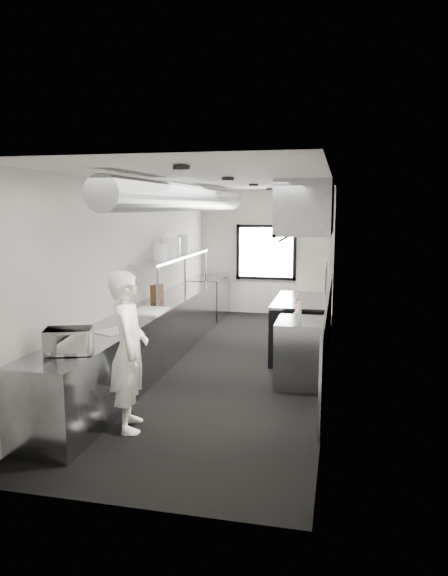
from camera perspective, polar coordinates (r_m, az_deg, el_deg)
The scene contains 35 objects.
floor at distance 8.19m, azimuth 0.53°, elevation -8.29°, with size 3.00×8.00×0.01m, color black.
ceiling at distance 7.83m, azimuth 0.56°, elevation 11.69°, with size 3.00×8.00×0.01m, color beige.
wall_back at distance 11.80m, azimuth 4.63°, elevation 3.92°, with size 3.00×0.02×2.80m, color beige.
wall_front at distance 4.13m, azimuth -11.27°, elevation -5.58°, with size 3.00×0.02×2.80m, color beige.
wall_left at distance 8.33m, azimuth -9.61°, elevation 1.74°, with size 0.02×8.00×2.80m, color beige.
wall_right at distance 7.71m, azimuth 11.50°, elevation 1.13°, with size 0.02×8.00×2.80m, color beige.
wall_cladding at distance 8.16m, azimuth 11.23°, elevation -4.51°, with size 0.03×5.50×1.10m, color gray.
hvac_duct at distance 8.38m, azimuth -3.62°, elevation 9.78°, with size 0.40×0.40×6.40m, color #92949A.
service_window at distance 11.77m, azimuth 4.61°, elevation 3.90°, with size 1.36×0.05×1.25m.
exhaust_hood at distance 8.36m, azimuth 9.03°, elevation 8.59°, with size 0.81×2.20×0.88m.
prep_counter at distance 7.92m, azimuth -8.44°, elevation -5.60°, with size 0.70×6.00×0.90m, color gray.
pass_shelf at distance 9.14m, azimuth -5.46°, elevation 3.31°, with size 0.45×3.00×0.68m.
range at distance 8.59m, azimuth 8.33°, elevation -4.31°, with size 0.88×1.60×0.94m.
bottle_station at distance 7.24m, azimuth 8.35°, elevation -6.99°, with size 0.65×0.80×0.90m, color gray.
far_work_table at distance 11.37m, azimuth -1.74°, elevation -1.08°, with size 0.70×1.20×0.90m, color gray.
notice_sheet_a at distance 6.50m, azimuth 11.05°, elevation 1.49°, with size 0.02×0.28×0.38m, color beige.
notice_sheet_b at distance 6.16m, azimuth 10.94°, elevation 0.62°, with size 0.02×0.28×0.38m, color beige.
line_cook at distance 5.76m, azimuth -10.35°, elevation -6.80°, with size 0.64×0.42×1.75m, color white.
microwave at distance 5.69m, azimuth -16.62°, elevation -5.57°, with size 0.44×0.34×0.27m, color silver.
deli_tub_a at distance 5.85m, azimuth -17.56°, elevation -6.01°, with size 0.16×0.16×0.11m, color silver.
deli_tub_b at distance 6.16m, azimuth -16.04°, elevation -5.22°, with size 0.15×0.15×0.11m, color silver.
newspaper at distance 6.56m, azimuth -11.88°, elevation -4.63°, with size 0.33×0.42×0.01m, color silver.
small_plate at distance 7.00m, azimuth -10.54°, elevation -3.74°, with size 0.17×0.17×0.01m, color white.
pastry at distance 6.98m, azimuth -10.56°, elevation -3.29°, with size 0.10×0.10×0.10m, color tan.
cutting_board at distance 7.71m, azimuth -8.18°, elevation -2.48°, with size 0.45×0.59×0.02m, color silver.
knife_block at distance 8.55m, azimuth -7.34°, elevation -0.50°, with size 0.11×0.25×0.27m, color brown.
plate_stack_a at distance 8.43m, azimuth -7.00°, elevation 3.95°, with size 0.23×0.23×0.26m, color white.
plate_stack_b at distance 8.84m, azimuth -6.18°, elevation 4.46°, with size 0.27×0.27×0.35m, color white.
plate_stack_c at distance 9.21m, azimuth -5.50°, elevation 4.59°, with size 0.23×0.23×0.33m, color white.
plate_stack_d at distance 9.78m, azimuth -4.43°, elevation 4.87°, with size 0.22×0.22×0.33m, color white.
squeeze_bottle_a at distance 6.84m, azimuth 7.85°, elevation -3.32°, with size 0.05×0.05×0.16m, color silver.
squeeze_bottle_b at distance 7.01m, azimuth 8.06°, elevation -3.04°, with size 0.05×0.05×0.16m, color silver.
squeeze_bottle_c at distance 7.13m, azimuth 8.01°, elevation -2.84°, with size 0.05×0.05×0.16m, color silver.
squeeze_bottle_d at distance 7.28m, azimuth 8.17°, elevation -2.57°, with size 0.06×0.06×0.17m, color silver.
squeeze_bottle_e at distance 7.39m, azimuth 8.22°, elevation -2.26°, with size 0.07×0.07×0.20m, color silver.
Camera 1 is at (1.64, -7.65, 2.42)m, focal length 32.53 mm.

